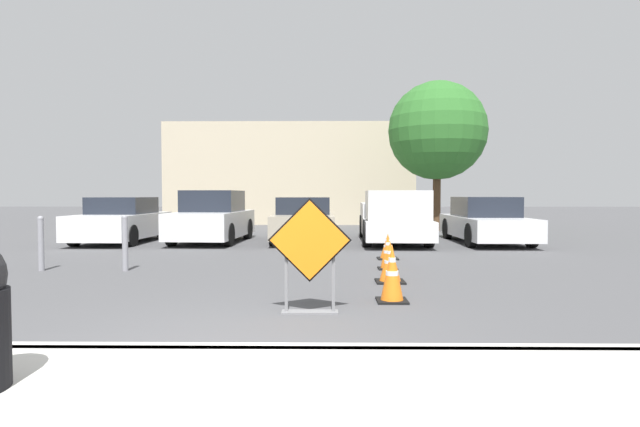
% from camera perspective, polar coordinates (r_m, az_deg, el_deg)
% --- Properties ---
extents(ground_plane, '(96.00, 96.00, 0.00)m').
position_cam_1_polar(ground_plane, '(14.53, -2.94, -3.76)').
color(ground_plane, '#4C4C4F').
extents(sidewalk_strip, '(22.47, 2.44, 0.14)m').
position_cam_1_polar(sidewalk_strip, '(3.63, -15.03, -21.11)').
color(sidewalk_strip, beige).
rests_on(sidewalk_strip, ground_plane).
extents(curb_lip, '(22.47, 0.20, 0.14)m').
position_cam_1_polar(curb_lip, '(4.74, -10.88, -15.41)').
color(curb_lip, beige).
rests_on(curb_lip, ground_plane).
extents(road_closed_sign, '(1.05, 0.20, 1.46)m').
position_cam_1_polar(road_closed_sign, '(6.27, -1.18, -4.25)').
color(road_closed_sign, black).
rests_on(road_closed_sign, ground_plane).
extents(traffic_cone_nearest, '(0.43, 0.43, 0.80)m').
position_cam_1_polar(traffic_cone_nearest, '(7.09, 8.24, -6.83)').
color(traffic_cone_nearest, black).
rests_on(traffic_cone_nearest, ground_plane).
extents(traffic_cone_second, '(0.49, 0.49, 0.70)m').
position_cam_1_polar(traffic_cone_second, '(8.63, 8.03, -5.57)').
color(traffic_cone_second, black).
rests_on(traffic_cone_second, ground_plane).
extents(traffic_cone_third, '(0.38, 0.38, 0.70)m').
position_cam_1_polar(traffic_cone_third, '(10.13, 7.74, -4.42)').
color(traffic_cone_third, black).
rests_on(traffic_cone_third, ground_plane).
extents(traffic_cone_fourth, '(0.47, 0.47, 0.60)m').
position_cam_1_polar(traffic_cone_fourth, '(11.72, 7.75, -3.79)').
color(traffic_cone_fourth, black).
rests_on(traffic_cone_fourth, ground_plane).
extents(parked_car_nearest, '(1.96, 4.16, 1.42)m').
position_cam_1_polar(parked_car_nearest, '(16.89, -21.71, -0.84)').
color(parked_car_nearest, white).
rests_on(parked_car_nearest, ground_plane).
extents(parked_car_second, '(2.08, 4.19, 1.63)m').
position_cam_1_polar(parked_car_second, '(16.10, -12.16, -0.57)').
color(parked_car_second, silver).
rests_on(parked_car_second, ground_plane).
extents(parked_car_third, '(1.99, 4.51, 1.42)m').
position_cam_1_polar(parked_car_third, '(16.07, -1.92, -0.81)').
color(parked_car_third, '#A39984').
rests_on(parked_car_third, ground_plane).
extents(pickup_truck, '(2.15, 5.47, 1.62)m').
position_cam_1_polar(pickup_truck, '(15.66, 8.43, -0.67)').
color(pickup_truck, silver).
rests_on(pickup_truck, ground_plane).
extents(parked_car_fourth, '(1.94, 4.61, 1.43)m').
position_cam_1_polar(parked_car_fourth, '(16.37, 18.37, -0.87)').
color(parked_car_fourth, silver).
rests_on(parked_car_fourth, ground_plane).
extents(bollard_nearest, '(0.12, 0.12, 1.11)m').
position_cam_1_polar(bollard_nearest, '(10.52, -21.39, -2.99)').
color(bollard_nearest, gray).
rests_on(bollard_nearest, ground_plane).
extents(bollard_second, '(0.12, 0.12, 1.08)m').
position_cam_1_polar(bollard_second, '(11.25, -29.27, -2.85)').
color(bollard_second, gray).
rests_on(bollard_second, ground_plane).
extents(building_facade_backdrop, '(12.59, 5.00, 5.12)m').
position_cam_1_polar(building_facade_backdrop, '(27.22, -3.21, 4.39)').
color(building_facade_backdrop, beige).
rests_on(building_facade_backdrop, ground_plane).
extents(street_tree_behind_lot, '(4.03, 4.03, 6.15)m').
position_cam_1_polar(street_tree_behind_lot, '(21.32, 13.26, 9.17)').
color(street_tree_behind_lot, '#513823').
rests_on(street_tree_behind_lot, ground_plane).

